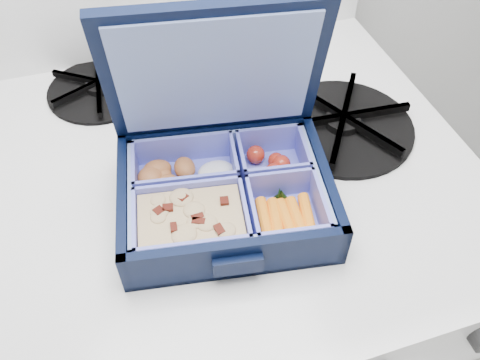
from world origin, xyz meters
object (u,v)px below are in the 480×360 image
object	(u,v)px
bento_box	(226,195)
fork	(230,117)
burner_grate	(343,120)
stove	(230,315)

from	to	relation	value
bento_box	fork	size ratio (longest dim) A/B	1.50
burner_grate	fork	distance (m)	0.16
stove	bento_box	world-z (taller)	bento_box
stove	fork	bearing A→B (deg)	67.66
bento_box	burner_grate	bearing A→B (deg)	34.28
bento_box	fork	xyz separation A→B (m)	(0.05, 0.16, -0.03)
burner_grate	fork	bearing A→B (deg)	155.13
stove	burner_grate	size ratio (longest dim) A/B	4.74
fork	bento_box	bearing A→B (deg)	-75.62
burner_grate	fork	world-z (taller)	burner_grate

